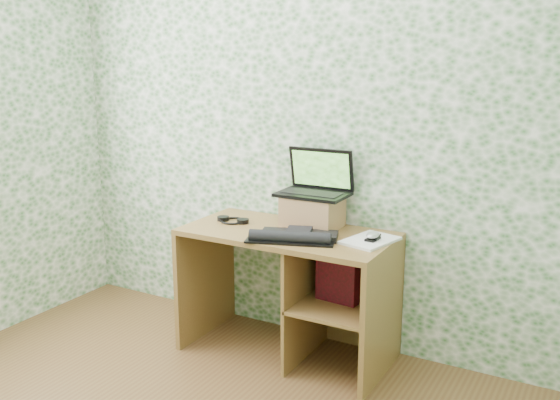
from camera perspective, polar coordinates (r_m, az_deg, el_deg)
The scene contains 10 objects.
wall_back at distance 3.71m, azimuth 3.02°, elevation 6.48°, with size 3.50×3.50×0.00m, color white.
desk at distance 3.63m, azimuth 2.01°, elevation -7.01°, with size 1.20×0.60×0.75m.
riser at distance 3.61m, azimuth 3.00°, elevation -1.07°, with size 0.31×0.26×0.19m, color #A06E48.
laptop at distance 3.62m, azimuth 3.33°, elevation 1.47°, with size 0.40×0.28×0.26m.
keyboard at distance 3.38m, azimuth 1.38°, elevation -3.32°, with size 0.48×0.38×0.07m.
headphones at distance 3.76m, azimuth -4.32°, elevation -1.87°, with size 0.21×0.16×0.03m.
notepad at distance 3.39m, azimuth 8.24°, elevation -3.68°, with size 0.21×0.31×0.01m, color silver.
mouse at distance 3.37m, azimuth 8.47°, elevation -3.36°, with size 0.06×0.10×0.03m, color silver.
pen at distance 3.41m, azimuth 8.97°, elevation -3.43°, with size 0.01×0.01×0.14m, color black.
red_box at distance 3.49m, azimuth 5.33°, elevation -6.96°, with size 0.24×0.08×0.29m, color maroon.
Camera 1 is at (1.63, -1.56, 1.74)m, focal length 40.00 mm.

